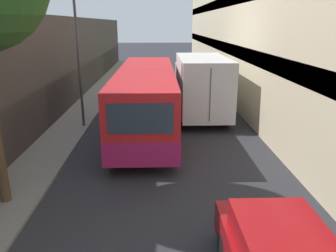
{
  "coord_description": "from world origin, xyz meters",
  "views": [
    {
      "loc": [
        -0.26,
        1.09,
        4.8
      ],
      "look_at": [
        0.05,
        11.28,
        1.6
      ],
      "focal_mm": 35.0,
      "sensor_mm": 36.0,
      "label": 1
    }
  ],
  "objects": [
    {
      "name": "building_left_shopfront",
      "position": [
        -6.52,
        15.0,
        2.36
      ],
      "size": [
        2.4,
        60.0,
        5.21
      ],
      "color": "#423D38",
      "rests_on": "ground_plane"
    },
    {
      "name": "bus",
      "position": [
        -0.81,
        16.11,
        1.51
      ],
      "size": [
        2.51,
        10.99,
        2.82
      ],
      "color": "red",
      "rests_on": "ground_plane"
    },
    {
      "name": "street_lamp",
      "position": [
        -3.87,
        16.31,
        5.28
      ],
      "size": [
        0.36,
        0.8,
        7.6
      ],
      "color": "#38383D",
      "rests_on": "sidewalk_left"
    },
    {
      "name": "box_truck",
      "position": [
        2.02,
        18.6,
        1.69
      ],
      "size": [
        2.39,
        7.5,
        3.18
      ],
      "color": "silver",
      "rests_on": "ground_plane"
    },
    {
      "name": "ground_plane",
      "position": [
        0.0,
        15.0,
        0.0
      ],
      "size": [
        150.0,
        150.0,
        0.0
      ],
      "primitive_type": "plane",
      "color": "#2B2B30"
    },
    {
      "name": "sidewalk_left",
      "position": [
        -4.52,
        15.0,
        0.05
      ],
      "size": [
        1.8,
        60.0,
        0.1
      ],
      "color": "gray",
      "rests_on": "ground_plane"
    }
  ]
}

